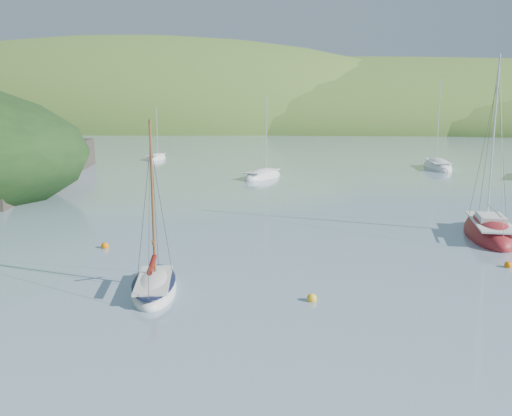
# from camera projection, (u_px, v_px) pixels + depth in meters

# --- Properties ---
(ground) EXTENTS (700.00, 700.00, 0.00)m
(ground) POSITION_uv_depth(u_px,v_px,m) (228.00, 305.00, 24.77)
(ground) COLOR gray
(ground) RESTS_ON ground
(shoreline_hills) EXTENTS (690.00, 135.00, 56.00)m
(shoreline_hills) POSITION_uv_depth(u_px,v_px,m) (281.00, 125.00, 194.08)
(shoreline_hills) COLOR #3B6125
(shoreline_hills) RESTS_ON ground
(daysailer_white) EXTENTS (3.10, 5.82, 8.50)m
(daysailer_white) POSITION_uv_depth(u_px,v_px,m) (154.00, 287.00, 26.56)
(daysailer_white) COLOR silver
(daysailer_white) RESTS_ON ground
(sloop_red) EXTENTS (3.71, 8.78, 12.65)m
(sloop_red) POSITION_uv_depth(u_px,v_px,m) (489.00, 233.00, 37.18)
(sloop_red) COLOR maroon
(sloop_red) RESTS_ON ground
(distant_sloop_a) EXTENTS (5.00, 7.29, 9.85)m
(distant_sloop_a) POSITION_uv_depth(u_px,v_px,m) (263.00, 177.00, 64.42)
(distant_sloop_a) COLOR silver
(distant_sloop_a) RESTS_ON ground
(distant_sloop_b) EXTENTS (3.25, 8.72, 12.34)m
(distant_sloop_b) POSITION_uv_depth(u_px,v_px,m) (438.00, 167.00, 73.01)
(distant_sloop_b) COLOR silver
(distant_sloop_b) RESTS_ON ground
(distant_sloop_c) EXTENTS (2.48, 5.91, 8.24)m
(distant_sloop_c) POSITION_uv_depth(u_px,v_px,m) (156.00, 158.00, 84.21)
(distant_sloop_c) COLOR silver
(distant_sloop_c) RESTS_ON ground
(mooring_buoys) EXTENTS (23.29, 8.23, 0.46)m
(mooring_buoys) POSITION_uv_depth(u_px,v_px,m) (272.00, 267.00, 30.06)
(mooring_buoys) COLOR yellow
(mooring_buoys) RESTS_ON ground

